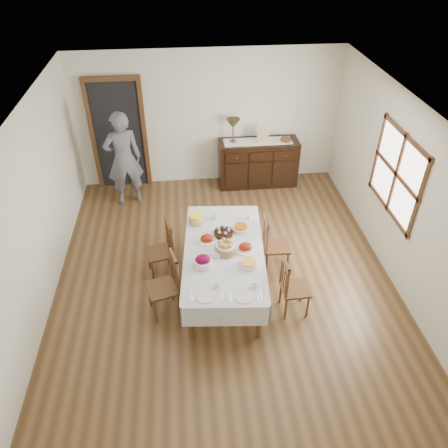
{
  "coord_description": "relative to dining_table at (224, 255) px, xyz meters",
  "views": [
    {
      "loc": [
        -0.5,
        -4.82,
        4.59
      ],
      "look_at": [
        0.0,
        0.1,
        0.95
      ],
      "focal_mm": 35.0,
      "sensor_mm": 36.0,
      "label": 1
    }
  ],
  "objects": [
    {
      "name": "ground",
      "position": [
        0.03,
        0.21,
        -0.65
      ],
      "size": [
        6.0,
        6.0,
        0.0
      ],
      "primitive_type": "plane",
      "color": "brown"
    },
    {
      "name": "room_shell",
      "position": [
        -0.11,
        0.63,
        0.99
      ],
      "size": [
        5.02,
        6.02,
        2.65
      ],
      "color": "silver",
      "rests_on": "ground"
    },
    {
      "name": "dining_table",
      "position": [
        0.0,
        0.0,
        0.0
      ],
      "size": [
        1.27,
        2.23,
        0.74
      ],
      "rotation": [
        0.0,
        0.0,
        -0.09
      ],
      "color": "silver",
      "rests_on": "ground"
    },
    {
      "name": "chair_left_near",
      "position": [
        -0.81,
        -0.34,
        -0.16
      ],
      "size": [
        0.49,
        0.49,
        0.96
      ],
      "rotation": [
        0.0,
        0.0,
        -1.31
      ],
      "color": "#503119",
      "rests_on": "ground"
    },
    {
      "name": "chair_left_far",
      "position": [
        -0.87,
        0.44,
        -0.19
      ],
      "size": [
        0.45,
        0.45,
        0.9
      ],
      "rotation": [
        0.0,
        0.0,
        -1.34
      ],
      "color": "#503119",
      "rests_on": "ground"
    },
    {
      "name": "chair_right_near",
      "position": [
        0.87,
        -0.52,
        -0.2
      ],
      "size": [
        0.38,
        0.38,
        0.9
      ],
      "rotation": [
        0.0,
        0.0,
        1.6
      ],
      "color": "#503119",
      "rests_on": "ground"
    },
    {
      "name": "chair_right_far",
      "position": [
        0.79,
        0.39,
        -0.17
      ],
      "size": [
        0.41,
        0.41,
        0.94
      ],
      "rotation": [
        0.0,
        0.0,
        1.52
      ],
      "color": "#503119",
      "rests_on": "ground"
    },
    {
      "name": "sideboard",
      "position": [
        0.97,
        2.92,
        -0.19
      ],
      "size": [
        1.53,
        0.56,
        0.92
      ],
      "color": "black",
      "rests_on": "ground"
    },
    {
      "name": "person",
      "position": [
        -1.55,
        2.51,
        0.31
      ],
      "size": [
        0.68,
        0.52,
        1.92
      ],
      "primitive_type": "imported",
      "rotation": [
        0.0,
        0.0,
        3.4
      ],
      "color": "#5A5A66",
      "rests_on": "ground"
    },
    {
      "name": "bread_basket",
      "position": [
        0.02,
        -0.06,
        0.17
      ],
      "size": [
        0.29,
        0.29,
        0.19
      ],
      "color": "olive",
      "rests_on": "dining_table"
    },
    {
      "name": "egg_basket",
      "position": [
        0.03,
        0.34,
        0.12
      ],
      "size": [
        0.28,
        0.28,
        0.11
      ],
      "color": "black",
      "rests_on": "dining_table"
    },
    {
      "name": "ham_platter_a",
      "position": [
        -0.21,
        0.22,
        0.12
      ],
      "size": [
        0.28,
        0.28,
        0.11
      ],
      "color": "silver",
      "rests_on": "dining_table"
    },
    {
      "name": "ham_platter_b",
      "position": [
        0.3,
        -0.02,
        0.12
      ],
      "size": [
        0.32,
        0.32,
        0.11
      ],
      "color": "silver",
      "rests_on": "dining_table"
    },
    {
      "name": "beet_bowl",
      "position": [
        -0.3,
        -0.29,
        0.16
      ],
      "size": [
        0.26,
        0.26,
        0.16
      ],
      "color": "silver",
      "rests_on": "dining_table"
    },
    {
      "name": "carrot_bowl",
      "position": [
        0.29,
        0.41,
        0.13
      ],
      "size": [
        0.24,
        0.24,
        0.08
      ],
      "color": "silver",
      "rests_on": "dining_table"
    },
    {
      "name": "pineapple_bowl",
      "position": [
        -0.34,
        0.67,
        0.15
      ],
      "size": [
        0.24,
        0.24,
        0.14
      ],
      "color": "tan",
      "rests_on": "dining_table"
    },
    {
      "name": "casserole_dish",
      "position": [
        0.3,
        -0.36,
        0.12
      ],
      "size": [
        0.25,
        0.25,
        0.07
      ],
      "color": "silver",
      "rests_on": "dining_table"
    },
    {
      "name": "butter_dish",
      "position": [
        -0.13,
        -0.13,
        0.12
      ],
      "size": [
        0.15,
        0.1,
        0.07
      ],
      "color": "silver",
      "rests_on": "dining_table"
    },
    {
      "name": "setting_left",
      "position": [
        -0.26,
        -0.81,
        0.11
      ],
      "size": [
        0.43,
        0.31,
        0.1
      ],
      "color": "silver",
      "rests_on": "dining_table"
    },
    {
      "name": "setting_right",
      "position": [
        0.2,
        -0.86,
        0.11
      ],
      "size": [
        0.43,
        0.31,
        0.1
      ],
      "color": "silver",
      "rests_on": "dining_table"
    },
    {
      "name": "glass_far_a",
      "position": [
        -0.05,
        0.74,
        0.14
      ],
      "size": [
        0.07,
        0.07,
        0.11
      ],
      "color": "silver",
      "rests_on": "dining_table"
    },
    {
      "name": "glass_far_b",
      "position": [
        0.45,
        0.69,
        0.13
      ],
      "size": [
        0.06,
        0.06,
        0.09
      ],
      "color": "silver",
      "rests_on": "dining_table"
    },
    {
      "name": "runner",
      "position": [
        0.95,
        2.92,
        0.28
      ],
      "size": [
        1.3,
        0.35,
        0.01
      ],
      "color": "white",
      "rests_on": "sideboard"
    },
    {
      "name": "table_lamp",
      "position": [
        0.48,
        2.96,
        0.63
      ],
      "size": [
        0.26,
        0.26,
        0.46
      ],
      "color": "brown",
      "rests_on": "sideboard"
    },
    {
      "name": "picture_frame",
      "position": [
        1.03,
        2.87,
        0.41
      ],
      "size": [
        0.22,
        0.08,
        0.28
      ],
      "color": "tan",
      "rests_on": "sideboard"
    },
    {
      "name": "deco_bowl",
      "position": [
        1.48,
        2.89,
        0.3
      ],
      "size": [
        0.2,
        0.2,
        0.06
      ],
      "color": "#503119",
      "rests_on": "sideboard"
    }
  ]
}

